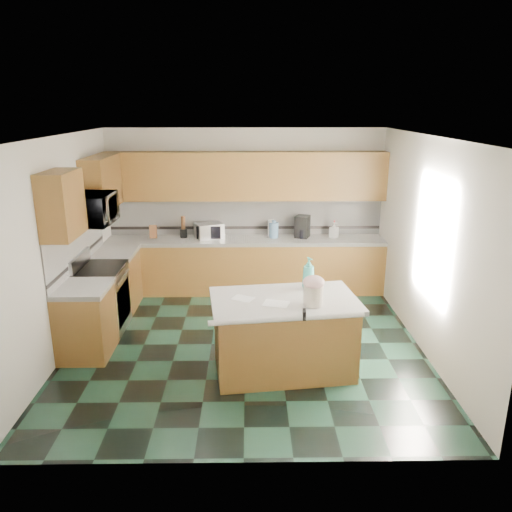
{
  "coord_description": "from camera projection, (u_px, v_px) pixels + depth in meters",
  "views": [
    {
      "loc": [
        0.05,
        -6.02,
        3.07
      ],
      "look_at": [
        0.15,
        0.35,
        1.12
      ],
      "focal_mm": 35.0,
      "sensor_mm": 36.0,
      "label": 1
    }
  ],
  "objects": [
    {
      "name": "microwave",
      "position": [
        94.0,
        209.0,
        6.6
      ],
      "size": [
        0.5,
        0.73,
        0.41
      ],
      "primitive_type": "imported",
      "rotation": [
        0.0,
        0.0,
        1.57
      ],
      "color": "#B7B7BC",
      "rests_on": "wall_left"
    },
    {
      "name": "water_jug",
      "position": [
        274.0,
        230.0,
        8.32
      ],
      "size": [
        0.16,
        0.16,
        0.26
      ],
      "primitive_type": "cylinder",
      "color": "#5E8BB3",
      "rests_on": "back_countertop"
    },
    {
      "name": "treat_jar_knob_end_l",
      "position": [
        310.0,
        278.0,
        5.46
      ],
      "size": [
        0.04,
        0.04,
        0.04
      ],
      "primitive_type": "sphere",
      "color": "tan",
      "rests_on": "treat_jar_lid"
    },
    {
      "name": "toaster_oven_door",
      "position": [
        209.0,
        233.0,
        8.16
      ],
      "size": [
        0.4,
        0.01,
        0.21
      ],
      "primitive_type": "cube",
      "color": "black",
      "rests_on": "toaster_oven"
    },
    {
      "name": "island_top",
      "position": [
        284.0,
        301.0,
        5.75
      ],
      "size": [
        1.79,
        1.2,
        0.06
      ],
      "primitive_type": "cube",
      "rotation": [
        0.0,
        0.0,
        0.12
      ],
      "color": "white",
      "rests_on": "island_base"
    },
    {
      "name": "coffee_carafe",
      "position": [
        303.0,
        234.0,
        8.31
      ],
      "size": [
        0.15,
        0.15,
        0.15
      ],
      "primitive_type": "cylinder",
      "color": "black",
      "rests_on": "back_countertop"
    },
    {
      "name": "left_upper_cab_rear",
      "position": [
        102.0,
        183.0,
        7.42
      ],
      "size": [
        0.33,
        1.09,
        0.78
      ],
      "primitive_type": "cube",
      "color": "#382410",
      "rests_on": "wall_left"
    },
    {
      "name": "water_jug_neck",
      "position": [
        274.0,
        222.0,
        8.28
      ],
      "size": [
        0.07,
        0.07,
        0.04
      ],
      "primitive_type": "cylinder",
      "color": "#5E8BB3",
      "rests_on": "water_jug"
    },
    {
      "name": "knife_block",
      "position": [
        153.0,
        232.0,
        8.29
      ],
      "size": [
        0.14,
        0.18,
        0.24
      ],
      "primitive_type": "cube",
      "rotation": [
        -0.31,
        0.0,
        0.12
      ],
      "color": "#472814",
      "rests_on": "back_countertop"
    },
    {
      "name": "utensil_crock",
      "position": [
        184.0,
        233.0,
        8.34
      ],
      "size": [
        0.12,
        0.12,
        0.15
      ],
      "primitive_type": "cylinder",
      "color": "black",
      "rests_on": "back_countertop"
    },
    {
      "name": "left_base_cab_rear",
      "position": [
        117.0,
        281.0,
        7.73
      ],
      "size": [
        0.6,
        0.82,
        0.86
      ],
      "primitive_type": "cube",
      "color": "#382410",
      "rests_on": "ground"
    },
    {
      "name": "toaster_oven",
      "position": [
        209.0,
        231.0,
        8.3
      ],
      "size": [
        0.52,
        0.45,
        0.25
      ],
      "primitive_type": "cube",
      "rotation": [
        0.0,
        0.0,
        0.43
      ],
      "color": "#B7B7BC",
      "rests_on": "back_countertop"
    },
    {
      "name": "range_body",
      "position": [
        102.0,
        300.0,
        6.97
      ],
      "size": [
        0.6,
        0.76,
        0.88
      ],
      "primitive_type": "cube",
      "color": "#B7B7BC",
      "rests_on": "ground"
    },
    {
      "name": "range_cooktop",
      "position": [
        99.0,
        269.0,
        6.84
      ],
      "size": [
        0.62,
        0.78,
        0.04
      ],
      "primitive_type": "cube",
      "color": "black",
      "rests_on": "range_body"
    },
    {
      "name": "ceiling",
      "position": [
        244.0,
        136.0,
        5.86
      ],
      "size": [
        4.6,
        4.6,
        0.0
      ],
      "primitive_type": "plane",
      "color": "white",
      "rests_on": "ground"
    },
    {
      "name": "back_backsplash",
      "position": [
        245.0,
        216.0,
        8.48
      ],
      "size": [
        4.6,
        0.02,
        0.63
      ],
      "primitive_type": "cube",
      "color": "silver",
      "rests_on": "back_countertop"
    },
    {
      "name": "soap_back_cap",
      "position": [
        334.0,
        221.0,
        8.28
      ],
      "size": [
        0.02,
        0.02,
        0.03
      ],
      "primitive_type": "cylinder",
      "color": "red",
      "rests_on": "soap_bottle_back"
    },
    {
      "name": "wall_left",
      "position": [
        59.0,
        247.0,
        6.22
      ],
      "size": [
        0.04,
        4.6,
        2.7
      ],
      "primitive_type": "cube",
      "color": "white",
      "rests_on": "ground"
    },
    {
      "name": "island_base",
      "position": [
        284.0,
        337.0,
        5.89
      ],
      "size": [
        1.68,
        1.09,
        0.86
      ],
      "primitive_type": "cube",
      "rotation": [
        0.0,
        0.0,
        0.12
      ],
      "color": "#382410",
      "rests_on": "ground"
    },
    {
      "name": "paper_towel_base",
      "position": [
        272.0,
        237.0,
        8.4
      ],
      "size": [
        0.19,
        0.19,
        0.01
      ],
      "primitive_type": "cylinder",
      "color": "#B7B7BC",
      "rests_on": "back_countertop"
    },
    {
      "name": "left_upper_cab_front",
      "position": [
        62.0,
        205.0,
        5.83
      ],
      "size": [
        0.33,
        0.72,
        0.78
      ],
      "primitive_type": "cube",
      "color": "#382410",
      "rests_on": "wall_left"
    },
    {
      "name": "treat_jar_knob_end_r",
      "position": [
        318.0,
        278.0,
        5.46
      ],
      "size": [
        0.04,
        0.04,
        0.04
      ],
      "primitive_type": "sphere",
      "color": "tan",
      "rests_on": "treat_jar_lid"
    },
    {
      "name": "paper_sheet_b",
      "position": [
        243.0,
        298.0,
        5.74
      ],
      "size": [
        0.3,
        0.27,
        0.0
      ],
      "primitive_type": "cube",
      "rotation": [
        0.0,
        0.0,
        -0.47
      ],
      "color": "white",
      "rests_on": "island_top"
    },
    {
      "name": "floor",
      "position": [
        245.0,
        344.0,
        6.65
      ],
      "size": [
        4.6,
        4.6,
        0.0
      ],
      "primitive_type": "plane",
      "color": "black",
      "rests_on": "ground"
    },
    {
      "name": "wall_right",
      "position": [
        428.0,
        246.0,
        6.29
      ],
      "size": [
        0.04,
        4.6,
        2.7
      ],
      "primitive_type": "cube",
      "color": "white",
      "rests_on": "ground"
    },
    {
      "name": "left_counter_front",
      "position": [
        82.0,
        289.0,
        6.13
      ],
      "size": [
        0.64,
        0.72,
        0.06
      ],
      "primitive_type": "cube",
      "color": "white",
      "rests_on": "left_base_cab_front"
    },
    {
      "name": "clamp_handle",
      "position": [
        305.0,
        319.0,
        5.22
      ],
      "size": [
        0.02,
        0.08,
        0.02
      ],
      "primitive_type": "cylinder",
      "rotation": [
        1.57,
        0.0,
        0.0
      ],
      "color": "black",
      "rests_on": "island_top"
    },
    {
      "name": "soap_bottle_back",
      "position": [
        334.0,
        230.0,
        8.33
      ],
      "size": [
        0.17,
        0.17,
        0.26
      ],
      "primitive_type": "imported",
      "rotation": [
        0.0,
        0.0,
        0.83
      ],
      "color": "white",
      "rests_on": "back_countertop"
    },
    {
      "name": "treat_jar_lid",
      "position": [
        314.0,
        282.0,
        5.48
      ],
      "size": [
        0.24,
        0.24,
        0.15
      ],
      "primitive_type": "ellipsoid",
      "color": "beige",
      "rests_on": "treat_jar"
    },
    {
      "name": "left_base_cab_front",
      "position": [
        86.0,
        323.0,
        6.27
      ],
      "size": [
        0.6,
        0.72,
        0.86
      ],
      "primitive_type": "cube",
      "color": "#382410",
      "rests_on": "ground"
    },
    {
      "name": "clamp_body",
      "position": [
        304.0,
        314.0,
        5.28
      ],
      "size": [
        0.04,
        0.11,
        0.1
      ],
      "primitive_type": "cube",
      "rotation": [
        0.0,
        0.0,
        -0.05
      ],
      "color": "black",
      "rests_on": "island_top"
    },
    {
      "name": "island_bullnose",
      "position": [
        287.0,
        319.0,
        5.27
      ],
      "size": [
        1.67,
        0.27,
        0.06
      ],
      "primitive_type": "cylinder",
      "rotation": [
        0.0,
        1.57,
        0.12
      ],
      "color": "white",
      "rests_on": "island_base"
    },
    {
      "name": "wall_back",
      "position": [
        245.0,
        209.0,
        8.48
      ],
      "size": [
        4.6,
        0.04,
        2.7
      ],
      "primitive_type": "cube",
      "color": "white",
      "rests_on": "ground"
    },
    {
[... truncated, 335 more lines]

